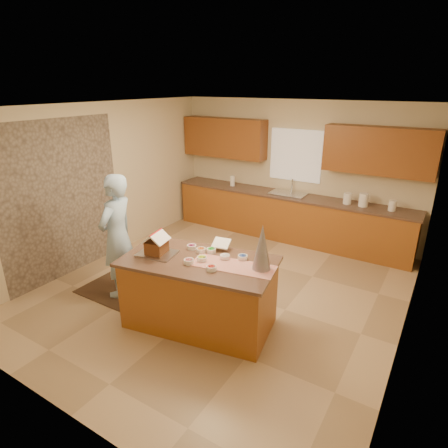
{
  "coord_description": "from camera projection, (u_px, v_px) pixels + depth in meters",
  "views": [
    {
      "loc": [
        2.67,
        -4.29,
        2.99
      ],
      "look_at": [
        -0.1,
        0.2,
        1.0
      ],
      "focal_mm": 30.16,
      "sensor_mm": 36.0,
      "label": 1
    }
  ],
  "objects": [
    {
      "name": "floor",
      "position": [
        223.0,
        290.0,
        5.78
      ],
      "size": [
        5.5,
        5.5,
        0.0
      ],
      "primitive_type": "plane",
      "color": "tan",
      "rests_on": "ground"
    },
    {
      "name": "ceiling",
      "position": [
        222.0,
        107.0,
        4.83
      ],
      "size": [
        5.5,
        5.5,
        0.0
      ],
      "primitive_type": "plane",
      "color": "silver",
      "rests_on": "floor"
    },
    {
      "name": "wall_back",
      "position": [
        295.0,
        170.0,
        7.5
      ],
      "size": [
        5.5,
        5.5,
        0.0
      ],
      "primitive_type": "plane",
      "color": "beige",
      "rests_on": "floor"
    },
    {
      "name": "wall_front",
      "position": [
        48.0,
        293.0,
        3.12
      ],
      "size": [
        5.5,
        5.5,
        0.0
      ],
      "primitive_type": "plane",
      "color": "beige",
      "rests_on": "floor"
    },
    {
      "name": "wall_left",
      "position": [
        101.0,
        183.0,
        6.54
      ],
      "size": [
        5.5,
        5.5,
        0.0
      ],
      "primitive_type": "plane",
      "color": "beige",
      "rests_on": "floor"
    },
    {
      "name": "wall_right",
      "position": [
        418.0,
        244.0,
        4.08
      ],
      "size": [
        5.5,
        5.5,
        0.0
      ],
      "primitive_type": "plane",
      "color": "beige",
      "rests_on": "floor"
    },
    {
      "name": "stone_accent",
      "position": [
        62.0,
        200.0,
        5.92
      ],
      "size": [
        0.0,
        2.5,
        2.5
      ],
      "primitive_type": "plane",
      "rotation": [
        1.57,
        0.0,
        1.57
      ],
      "color": "gray",
      "rests_on": "wall_left"
    },
    {
      "name": "window_curtain",
      "position": [
        296.0,
        155.0,
        7.37
      ],
      "size": [
        1.05,
        0.03,
        1.0
      ],
      "primitive_type": "cube",
      "color": "white",
      "rests_on": "wall_back"
    },
    {
      "name": "back_counter_base",
      "position": [
        287.0,
        217.0,
        7.58
      ],
      "size": [
        4.8,
        0.6,
        0.88
      ],
      "primitive_type": "cube",
      "color": "brown",
      "rests_on": "floor"
    },
    {
      "name": "back_counter_top",
      "position": [
        288.0,
        195.0,
        7.42
      ],
      "size": [
        4.85,
        0.63,
        0.04
      ],
      "primitive_type": "cube",
      "color": "brown",
      "rests_on": "back_counter_base"
    },
    {
      "name": "upper_cabinet_left",
      "position": [
        224.0,
        138.0,
        7.92
      ],
      "size": [
        1.85,
        0.35,
        0.8
      ],
      "primitive_type": "cube",
      "color": "brown",
      "rests_on": "wall_back"
    },
    {
      "name": "upper_cabinet_right",
      "position": [
        379.0,
        151.0,
        6.4
      ],
      "size": [
        1.85,
        0.35,
        0.8
      ],
      "primitive_type": "cube",
      "color": "brown",
      "rests_on": "wall_back"
    },
    {
      "name": "sink",
      "position": [
        288.0,
        196.0,
        7.42
      ],
      "size": [
        0.7,
        0.45,
        0.12
      ],
      "primitive_type": "cube",
      "color": "silver",
      "rests_on": "back_counter_top"
    },
    {
      "name": "faucet",
      "position": [
        292.0,
        186.0,
        7.5
      ],
      "size": [
        0.03,
        0.03,
        0.28
      ],
      "primitive_type": "cylinder",
      "color": "silver",
      "rests_on": "back_counter_top"
    },
    {
      "name": "island_base",
      "position": [
        199.0,
        294.0,
        4.83
      ],
      "size": [
        1.96,
        1.22,
        0.89
      ],
      "primitive_type": "cube",
      "rotation": [
        0.0,
        0.0,
        0.18
      ],
      "color": "brown",
      "rests_on": "floor"
    },
    {
      "name": "island_top",
      "position": [
        199.0,
        261.0,
        4.66
      ],
      "size": [
        2.05,
        1.32,
        0.04
      ],
      "primitive_type": "cube",
      "rotation": [
        0.0,
        0.0,
        0.18
      ],
      "color": "brown",
      "rests_on": "island_base"
    },
    {
      "name": "table_runner",
      "position": [
        233.0,
        266.0,
        4.5
      ],
      "size": [
        1.06,
        0.54,
        0.01
      ],
      "primitive_type": "cube",
      "rotation": [
        0.0,
        0.0,
        0.18
      ],
      "color": "red",
      "rests_on": "island_top"
    },
    {
      "name": "baking_tray",
      "position": [
        157.0,
        253.0,
        4.8
      ],
      "size": [
        0.52,
        0.42,
        0.03
      ],
      "primitive_type": "cube",
      "rotation": [
        0.0,
        0.0,
        0.18
      ],
      "color": "silver",
      "rests_on": "island_top"
    },
    {
      "name": "cookbook",
      "position": [
        221.0,
        243.0,
        4.91
      ],
      "size": [
        0.25,
        0.21,
        0.1
      ],
      "primitive_type": "cube",
      "rotation": [
        -1.13,
        0.0,
        0.18
      ],
      "color": "white",
      "rests_on": "island_top"
    },
    {
      "name": "tinsel_tree",
      "position": [
        262.0,
        247.0,
        4.33
      ],
      "size": [
        0.26,
        0.26,
        0.56
      ],
      "primitive_type": "cone",
      "rotation": [
        0.0,
        0.0,
        0.18
      ],
      "color": "#9E9EA9",
      "rests_on": "island_top"
    },
    {
      "name": "rug",
      "position": [
        121.0,
        291.0,
        5.73
      ],
      "size": [
        1.24,
        0.81,
        0.01
      ],
      "primitive_type": "cube",
      "color": "black",
      "rests_on": "floor"
    },
    {
      "name": "boy",
      "position": [
        117.0,
        236.0,
        5.39
      ],
      "size": [
        0.55,
        0.73,
        1.82
      ],
      "primitive_type": "imported",
      "rotation": [
        0.0,
        0.0,
        -1.4
      ],
      "color": "#9ABCDB",
      "rests_on": "rug"
    },
    {
      "name": "canister_a",
      "position": [
        347.0,
        198.0,
        6.81
      ],
      "size": [
        0.14,
        0.14,
        0.2
      ],
      "primitive_type": "cylinder",
      "color": "white",
      "rests_on": "back_counter_top"
    },
    {
      "name": "canister_b",
      "position": [
        364.0,
        200.0,
        6.67
      ],
      "size": [
        0.16,
        0.16,
        0.23
      ],
      "primitive_type": "cylinder",
      "color": "white",
      "rests_on": "back_counter_top"
    },
    {
      "name": "canister_c",
      "position": [
        392.0,
        206.0,
        6.44
      ],
      "size": [
        0.13,
        0.13,
        0.18
      ],
      "primitive_type": "cylinder",
      "color": "white",
      "rests_on": "back_counter_top"
    },
    {
      "name": "paper_towel",
      "position": [
        233.0,
        181.0,
        8.0
      ],
      "size": [
        0.1,
        0.1,
        0.22
      ],
      "primitive_type": "cylinder",
      "color": "white",
      "rests_on": "back_counter_top"
    },
    {
      "name": "gingerbread_house",
      "position": [
        157.0,
        245.0,
        4.75
      ],
      "size": [
        0.32,
        0.33,
        0.29
      ],
      "color": "#612B19",
      "rests_on": "baking_tray"
    },
    {
      "name": "candy_bowls",
      "position": [
        209.0,
        256.0,
        4.69
      ],
      "size": [
        0.84,
        0.57,
        0.06
      ],
      "color": "#DA676E",
      "rests_on": "island_top"
    }
  ]
}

